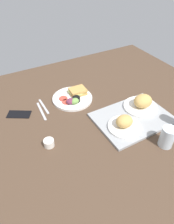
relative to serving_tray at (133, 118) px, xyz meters
The scene contains 10 objects.
ground_plane 28.16cm from the serving_tray, 40.11° to the right, with size 190.00×150.00×3.00cm, color #4C3828.
serving_tray is the anchor object (origin of this frame).
bread_plate_near 12.17cm from the serving_tray, 155.59° to the right, with size 21.53×21.53×9.48cm.
bread_plate_far 11.83cm from the serving_tray, 24.98° to the left, with size 19.21×19.21×8.17cm.
plate_with_salad 42.21cm from the serving_tray, 57.36° to the right, with size 27.20×27.20×5.40cm.
drinking_glass 25.21cm from the serving_tray, 95.18° to the left, with size 7.53×7.53×11.77cm, color silver.
espresso_cup 52.37cm from the serving_tray, ahead, with size 5.60×5.60×4.00cm, color silver.
fork 57.68cm from the serving_tray, 41.15° to the right, with size 17.00×1.40×0.50cm, color #B7B7BC.
knife 57.52cm from the serving_tray, 36.18° to the right, with size 19.00×1.40×0.50cm, color #B7B7BC.
cell_phone 70.65cm from the serving_tray, 32.17° to the right, with size 14.40×7.20×0.80cm, color black.
Camera 1 is at (47.87, 86.58, 83.96)cm, focal length 32.90 mm.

